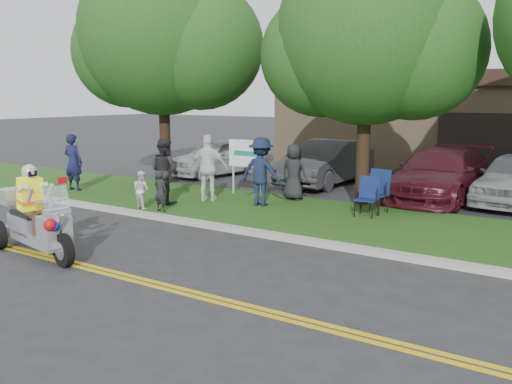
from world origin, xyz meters
The scene contains 23 objects.
ground centered at (0.00, 0.00, 0.00)m, with size 120.00×120.00×0.00m, color #28282B.
centerline_near centered at (0.00, -0.58, 0.01)m, with size 60.00×0.10×0.01m, color gold.
centerline_far centered at (0.00, -0.42, 0.01)m, with size 60.00×0.10×0.01m, color gold.
curb centered at (0.00, 3.05, 0.06)m, with size 60.00×0.25×0.12m, color #A8A89E.
grass_verge centered at (0.00, 5.20, 0.06)m, with size 60.00×4.00×0.10m, color #244E14.
commercial_building centered at (2.00, 18.98, 2.01)m, with size 18.00×8.20×4.00m.
tree_left centered at (-6.44, 7.03, 4.85)m, with size 6.62×5.40×7.78m.
tree_mid centered at (0.55, 7.23, 4.43)m, with size 5.88×4.80×7.05m.
business_sign centered at (-2.90, 6.60, 1.26)m, with size 1.25×0.06×1.75m.
trike_scooter centered at (-3.13, -0.47, 0.61)m, with size 2.68×1.13×1.76m.
lawn_chair_a centered at (1.25, 6.37, 0.72)m, with size 0.65×0.67×1.09m.
lawn_chair_b centered at (1.21, 5.85, 0.65)m, with size 0.54×0.56×0.97m.
spectator_adult_left centered at (-7.93, 4.33, 0.99)m, with size 0.65×0.43×1.78m, color #141639.
spectator_adult_mid centered at (-4.10, 4.31, 1.00)m, with size 0.87×0.68×1.79m, color #232225.
spectator_adult_right centered at (-3.30, 5.24, 1.04)m, with size 1.10×0.46×1.87m, color white.
spectator_chair_a centered at (-1.70, 5.50, 1.03)m, with size 1.19×0.68×1.84m, color #131E37.
spectator_chair_b centered at (-1.35, 6.69, 0.91)m, with size 0.78×0.51×1.60m, color black.
child_left centered at (-3.45, 3.44, 0.63)m, with size 0.38×0.25×1.05m, color black.
child_right centered at (-4.08, 3.40, 0.61)m, with size 0.49×0.38×1.01m, color silver.
parked_car_far_left centered at (-6.53, 9.95, 0.71)m, with size 1.69×4.19×1.43m, color #B7B9BF.
parked_car_left centered at (-2.00, 10.20, 0.76)m, with size 1.62×4.63×1.53m, color #323235.
parked_car_mid centered at (1.50, 10.29, 0.62)m, with size 2.05×4.45×1.24m, color black.
parked_car_right centered at (2.02, 9.52, 0.75)m, with size 2.11×5.20×1.51m, color #451019.
Camera 1 is at (6.03, -6.70, 3.05)m, focal length 38.00 mm.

